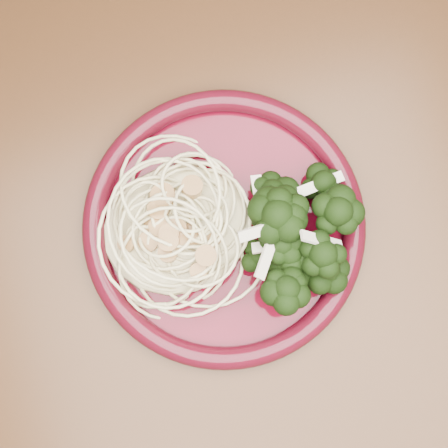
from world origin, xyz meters
name	(u,v)px	position (x,y,z in m)	size (l,w,h in m)	color
dining_table	(300,237)	(0.00, 0.00, 0.65)	(1.20, 0.80, 0.75)	#472814
dinner_plate	(224,226)	(-0.09, 0.02, 0.76)	(0.34, 0.34, 0.02)	#480512
spaghetti_pile	(176,227)	(-0.13, 0.03, 0.77)	(0.15, 0.13, 0.03)	beige
scallop_cluster	(173,221)	(-0.13, 0.03, 0.81)	(0.12, 0.12, 0.04)	#A67841
broccoli_pile	(283,217)	(-0.03, 0.01, 0.78)	(0.10, 0.16, 0.06)	black
onion_garnish	(287,211)	(-0.03, 0.01, 0.82)	(0.07, 0.10, 0.05)	beige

